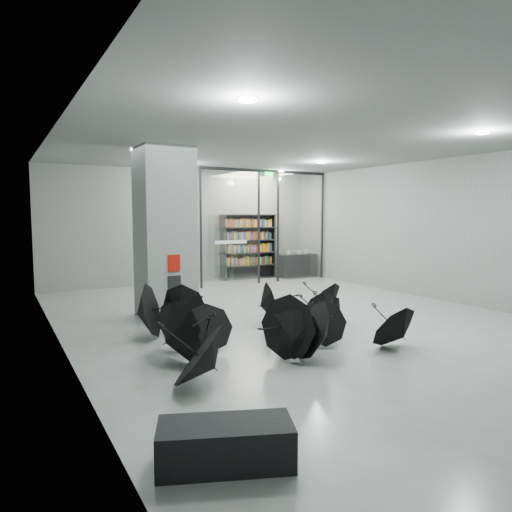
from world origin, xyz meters
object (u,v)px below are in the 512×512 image
column (165,233)px  bookshelf (248,247)px  shop_counter (297,266)px  bench (225,444)px  umbrella_cluster (260,331)px

column → bookshelf: size_ratio=1.64×
bookshelf → shop_counter: bearing=-14.7°
bench → shop_counter: size_ratio=0.88×
shop_counter → umbrella_cluster: bearing=-126.2°
column → bench: 7.02m
shop_counter → umbrella_cluster: (-5.99, -7.42, -0.14)m
bench → umbrella_cluster: bearing=77.2°
umbrella_cluster → bench: bearing=-125.2°
bookshelf → bench: bearing=-114.8°
bench → bookshelf: 13.10m
bench → umbrella_cluster: umbrella_cluster is taller
umbrella_cluster → column: bearing=101.6°
bench → umbrella_cluster: (2.31, 3.27, 0.10)m
bench → shop_counter: shop_counter is taller
column → umbrella_cluster: 3.78m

